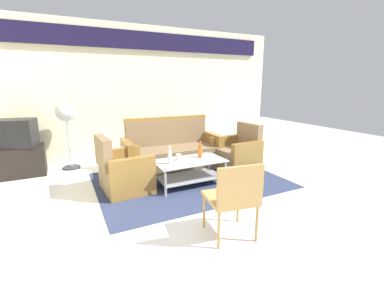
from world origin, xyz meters
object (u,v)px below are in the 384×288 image
at_px(bottle_clear, 170,157).
at_px(armchair_left, 124,173).
at_px(tv_stand, 20,161).
at_px(pedestal_fan, 66,116).
at_px(armchair_right, 237,154).
at_px(couch, 172,153).
at_px(bottle_orange, 200,151).
at_px(television, 16,133).
at_px(coffee_table, 190,169).
at_px(wicker_chair, 234,195).
at_px(cup, 179,157).

bearing_deg(bottle_clear, armchair_left, 157.34).
bearing_deg(tv_stand, pedestal_fan, 3.52).
bearing_deg(armchair_right, couch, 59.80).
height_order(armchair_right, pedestal_fan, pedestal_fan).
distance_m(armchair_right, bottle_orange, 0.97).
xyz_separation_m(television, pedestal_fan, (0.81, 0.05, 0.25)).
height_order(coffee_table, pedestal_fan, pedestal_fan).
bearing_deg(pedestal_fan, bottle_clear, -53.97).
xyz_separation_m(bottle_orange, tv_stand, (-2.71, 1.65, -0.25)).
distance_m(coffee_table, television, 3.06).
bearing_deg(wicker_chair, pedestal_fan, 121.91).
xyz_separation_m(couch, armchair_left, (-1.05, -0.63, -0.03)).
height_order(couch, tv_stand, couch).
relative_size(tv_stand, television, 1.17).
bearing_deg(bottle_orange, armchair_right, 14.25).
height_order(bottle_clear, television, television).
bearing_deg(television, armchair_right, 171.89).
bearing_deg(pedestal_fan, cup, -48.27).
distance_m(armchair_left, pedestal_fan, 1.83).
bearing_deg(bottle_clear, television, 140.37).
bearing_deg(wicker_chair, coffee_table, 89.66).
xyz_separation_m(coffee_table, bottle_orange, (0.23, 0.08, 0.24)).
bearing_deg(couch, television, -17.13).
distance_m(couch, coffee_table, 0.87).
bearing_deg(television, coffee_table, 158.35).
height_order(tv_stand, wicker_chair, wicker_chair).
bearing_deg(cup, bottle_clear, -149.58).
relative_size(armchair_left, tv_stand, 1.06).
xyz_separation_m(couch, television, (-2.53, 0.86, 0.44)).
relative_size(coffee_table, pedestal_fan, 0.87).
bearing_deg(bottle_orange, bottle_clear, -169.25).
bearing_deg(wicker_chair, television, 133.06).
xyz_separation_m(armchair_left, wicker_chair, (0.73, -1.79, 0.21)).
relative_size(cup, wicker_chair, 0.12).
xyz_separation_m(couch, bottle_clear, (-0.40, -0.90, 0.20)).
relative_size(armchair_left, cup, 8.50).
bearing_deg(coffee_table, armchair_right, 15.08).
distance_m(couch, television, 2.71).
distance_m(bottle_clear, tv_stand, 2.77).
xyz_separation_m(coffee_table, tv_stand, (-2.47, 1.73, -0.01)).
height_order(coffee_table, bottle_orange, bottle_orange).
height_order(armchair_right, wicker_chair, armchair_right).
bearing_deg(armchair_right, bottle_clear, 99.82).
bearing_deg(tv_stand, coffee_table, -34.90).
bearing_deg(coffee_table, pedestal_fan, 133.11).
distance_m(armchair_left, television, 2.16).
bearing_deg(bottle_clear, bottle_orange, 10.75).
height_order(cup, pedestal_fan, pedestal_fan).
height_order(couch, cup, couch).
xyz_separation_m(cup, tv_stand, (-2.32, 1.64, -0.20)).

